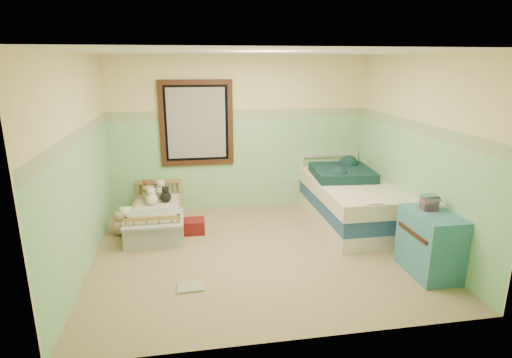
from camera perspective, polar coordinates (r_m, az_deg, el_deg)
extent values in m
cube|color=#9D875F|center=(5.48, 0.41, -10.12)|extent=(4.20, 3.60, 0.02)
cube|color=white|center=(4.93, 0.47, 17.27)|extent=(4.20, 3.60, 0.02)
cube|color=#EFE69B|center=(6.80, -2.22, 6.20)|extent=(4.20, 0.04, 2.50)
cube|color=#EFE69B|center=(3.37, 5.81, -4.01)|extent=(4.20, 0.04, 2.50)
cube|color=#EFE69B|center=(5.13, -23.33, 1.72)|extent=(0.04, 3.60, 2.50)
cube|color=#EFE69B|center=(5.79, 21.39, 3.42)|extent=(0.04, 3.60, 2.50)
cube|color=#81BE81|center=(6.89, -2.16, 2.08)|extent=(4.20, 0.01, 1.50)
cube|color=#507E50|center=(6.74, -2.24, 8.91)|extent=(4.20, 0.01, 0.15)
cube|color=black|center=(6.68, -8.22, 7.61)|extent=(1.16, 0.06, 1.36)
cube|color=#AFB0A9|center=(6.69, -8.22, 7.63)|extent=(0.92, 0.01, 1.12)
cube|color=#9F7A4B|center=(6.35, -13.47, -5.80)|extent=(0.73, 1.45, 0.19)
cube|color=silver|center=(6.29, -13.56, -4.50)|extent=(0.66, 1.39, 0.12)
cube|color=#6C89B5|center=(5.85, -13.87, -5.34)|extent=(0.79, 0.73, 0.03)
sphere|color=brown|center=(6.73, -14.66, -1.78)|extent=(0.21, 0.21, 0.21)
sphere|color=silver|center=(6.71, -12.96, -1.73)|extent=(0.20, 0.20, 0.20)
sphere|color=tan|center=(6.52, -14.37, -2.42)|extent=(0.19, 0.19, 0.19)
sphere|color=black|center=(6.50, -12.35, -2.41)|extent=(0.17, 0.17, 0.17)
sphere|color=#FCEBCF|center=(6.26, -17.36, -5.99)|extent=(0.28, 0.28, 0.28)
sphere|color=tan|center=(6.24, -18.16, -6.30)|extent=(0.24, 0.24, 0.24)
cube|color=silver|center=(6.51, 12.84, -5.05)|extent=(1.03, 2.06, 0.22)
cube|color=navy|center=(6.44, 12.96, -3.22)|extent=(1.03, 2.06, 0.22)
cube|color=white|center=(6.37, 13.08, -1.35)|extent=(1.07, 2.10, 0.22)
cube|color=#16373E|center=(6.57, 11.79, 0.89)|extent=(0.95, 1.00, 0.14)
cube|color=teal|center=(5.22, 22.93, -8.17)|extent=(0.47, 0.75, 0.75)
cube|color=brown|center=(5.15, 22.82, -3.01)|extent=(0.18, 0.15, 0.17)
cube|color=#9C0904|center=(6.08, -8.61, -6.47)|extent=(0.32, 0.28, 0.20)
cube|color=gold|center=(4.73, -9.07, -14.49)|extent=(0.30, 0.23, 0.03)
sphere|color=brown|center=(6.54, -14.28, -2.51)|extent=(0.15, 0.15, 0.15)
sphere|color=tan|center=(6.70, -14.86, -2.10)|extent=(0.15, 0.15, 0.15)
sphere|color=#FCEBCF|center=(6.43, -14.19, -2.72)|extent=(0.18, 0.18, 0.18)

